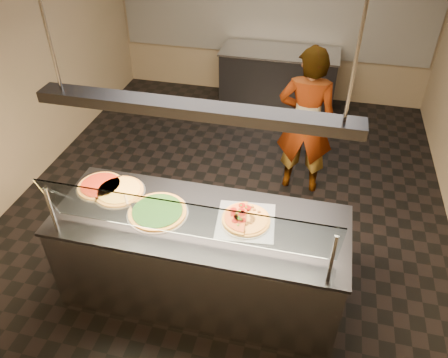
% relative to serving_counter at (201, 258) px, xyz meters
% --- Properties ---
extents(ground, '(5.00, 6.00, 0.02)m').
position_rel_serving_counter_xyz_m(ground, '(-0.05, 1.35, -0.48)').
color(ground, black).
rests_on(ground, ground).
extents(wall_back, '(5.00, 0.02, 3.00)m').
position_rel_serving_counter_xyz_m(wall_back, '(-0.05, 4.36, 1.03)').
color(wall_back, '#8F785C').
rests_on(wall_back, ground).
extents(wall_left, '(0.02, 6.00, 3.00)m').
position_rel_serving_counter_xyz_m(wall_left, '(-2.56, 1.35, 1.03)').
color(wall_left, '#8F785C').
rests_on(wall_left, ground).
extents(tile_band, '(4.90, 0.02, 1.20)m').
position_rel_serving_counter_xyz_m(tile_band, '(-0.05, 4.33, 0.83)').
color(tile_band, silver).
rests_on(tile_band, wall_back).
extents(serving_counter, '(2.47, 0.94, 0.93)m').
position_rel_serving_counter_xyz_m(serving_counter, '(0.00, 0.00, 0.00)').
color(serving_counter, '#B7B7BC').
rests_on(serving_counter, ground).
extents(sneeze_guard, '(2.23, 0.18, 0.54)m').
position_rel_serving_counter_xyz_m(sneeze_guard, '(0.00, -0.34, 0.76)').
color(sneeze_guard, '#B7B7BC').
rests_on(sneeze_guard, serving_counter).
extents(perforated_tray, '(0.52, 0.52, 0.01)m').
position_rel_serving_counter_xyz_m(perforated_tray, '(0.38, 0.07, 0.47)').
color(perforated_tray, silver).
rests_on(perforated_tray, serving_counter).
extents(half_pizza_pepperoni, '(0.24, 0.41, 0.05)m').
position_rel_serving_counter_xyz_m(half_pizza_pepperoni, '(0.29, 0.07, 0.50)').
color(half_pizza_pepperoni, '#A06725').
rests_on(half_pizza_pepperoni, perforated_tray).
extents(half_pizza_sausage, '(0.24, 0.41, 0.04)m').
position_rel_serving_counter_xyz_m(half_pizza_sausage, '(0.47, 0.07, 0.49)').
color(half_pizza_sausage, '#A06725').
rests_on(half_pizza_sausage, perforated_tray).
extents(pizza_spinach, '(0.52, 0.52, 0.03)m').
position_rel_serving_counter_xyz_m(pizza_spinach, '(-0.36, -0.00, 0.48)').
color(pizza_spinach, silver).
rests_on(pizza_spinach, serving_counter).
extents(pizza_cheese, '(0.46, 0.46, 0.03)m').
position_rel_serving_counter_xyz_m(pizza_cheese, '(-0.79, 0.18, 0.48)').
color(pizza_cheese, silver).
rests_on(pizza_cheese, serving_counter).
extents(pizza_tomato, '(0.43, 0.43, 0.03)m').
position_rel_serving_counter_xyz_m(pizza_tomato, '(-0.99, 0.21, 0.48)').
color(pizza_tomato, silver).
rests_on(pizza_tomato, serving_counter).
extents(pizza_spatula, '(0.27, 0.19, 0.02)m').
position_rel_serving_counter_xyz_m(pizza_spatula, '(-0.62, 0.05, 0.49)').
color(pizza_spatula, '#B7B7BC').
rests_on(pizza_spatula, pizza_spinach).
extents(prep_table, '(1.79, 0.74, 0.93)m').
position_rel_serving_counter_xyz_m(prep_table, '(0.15, 3.90, 0.00)').
color(prep_table, '#2F2F33').
rests_on(prep_table, ground).
extents(worker, '(0.66, 0.44, 1.80)m').
position_rel_serving_counter_xyz_m(worker, '(0.72, 1.87, 0.43)').
color(worker, '#423C49').
rests_on(worker, ground).
extents(heat_lamp_housing, '(2.30, 0.18, 0.08)m').
position_rel_serving_counter_xyz_m(heat_lamp_housing, '(0.00, -0.00, 1.48)').
color(heat_lamp_housing, '#2F2F33').
rests_on(heat_lamp_housing, ceiling).
extents(lamp_rod_left, '(0.02, 0.02, 1.01)m').
position_rel_serving_counter_xyz_m(lamp_rod_left, '(-1.00, -0.00, 2.03)').
color(lamp_rod_left, '#B7B7BC').
rests_on(lamp_rod_left, ceiling).
extents(lamp_rod_right, '(0.02, 0.02, 1.01)m').
position_rel_serving_counter_xyz_m(lamp_rod_right, '(1.00, -0.00, 2.03)').
color(lamp_rod_right, '#B7B7BC').
rests_on(lamp_rod_right, ceiling).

